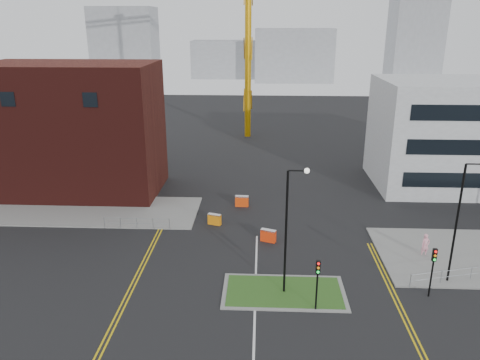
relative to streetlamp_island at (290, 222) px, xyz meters
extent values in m
cube|color=slate|center=(-22.22, 14.00, -5.35)|extent=(28.00, 8.00, 0.12)
cube|color=slate|center=(-0.22, 0.00, -5.37)|extent=(8.60, 4.60, 0.08)
cube|color=#294C19|center=(-0.22, 0.00, -5.35)|extent=(8.00, 4.00, 0.12)
cube|color=#411310|center=(-22.22, 20.00, 1.59)|extent=(18.00, 10.00, 14.00)
cube|color=black|center=(-26.22, 14.98, 5.59)|extent=(1.40, 0.10, 1.40)
cube|color=black|center=(-18.22, 14.98, 5.59)|extent=(1.40, 0.10, 1.40)
cylinder|color=orange|center=(-4.22, 47.00, 13.13)|extent=(1.00, 1.00, 37.09)
cylinder|color=black|center=(-0.22, 0.00, -0.91)|extent=(0.16, 0.16, 9.00)
cylinder|color=black|center=(0.38, 0.00, 3.59)|extent=(1.20, 0.10, 0.10)
sphere|color=silver|center=(0.98, 0.00, 3.59)|extent=(0.36, 0.36, 0.36)
cylinder|color=black|center=(11.78, 2.00, -0.91)|extent=(0.16, 0.16, 9.00)
cylinder|color=black|center=(12.38, 2.00, 3.59)|extent=(1.20, 0.10, 0.10)
cylinder|color=black|center=(1.78, -2.00, -3.91)|extent=(0.12, 0.12, 3.00)
cube|color=black|center=(1.78, -2.00, -2.21)|extent=(0.28, 0.22, 0.90)
sphere|color=red|center=(1.78, -2.13, -1.91)|extent=(0.18, 0.18, 0.18)
sphere|color=orange|center=(1.78, -2.13, -2.21)|extent=(0.18, 0.18, 0.18)
sphere|color=#0CCC33|center=(1.78, -2.13, -2.51)|extent=(0.18, 0.18, 0.18)
cylinder|color=black|center=(9.78, 0.00, -3.91)|extent=(0.12, 0.12, 3.00)
cube|color=black|center=(9.78, 0.00, -2.21)|extent=(0.28, 0.22, 0.90)
sphere|color=red|center=(9.78, -0.13, -1.91)|extent=(0.18, 0.18, 0.18)
sphere|color=orange|center=(9.78, -0.13, -2.21)|extent=(0.18, 0.18, 0.18)
sphere|color=#0CCC33|center=(9.78, -0.13, -2.51)|extent=(0.18, 0.18, 0.18)
cylinder|color=gray|center=(-13.22, 10.00, -4.36)|extent=(6.00, 0.04, 0.04)
cylinder|color=gray|center=(-13.22, 10.00, -4.86)|extent=(6.00, 0.04, 0.04)
cylinder|color=gray|center=(-16.22, 10.00, -4.86)|extent=(0.05, 0.05, 1.10)
cylinder|color=gray|center=(-10.22, 10.00, -4.86)|extent=(0.05, 0.05, 1.10)
cylinder|color=gray|center=(8.78, 1.00, -4.86)|extent=(0.05, 0.05, 1.10)
cube|color=silver|center=(-2.22, -6.00, -5.41)|extent=(0.15, 30.00, 0.01)
cube|color=gold|center=(-11.22, 2.00, -5.41)|extent=(0.12, 24.00, 0.01)
cube|color=gold|center=(-10.92, 2.00, -5.41)|extent=(0.12, 24.00, 0.01)
cube|color=gold|center=(7.28, -2.00, -5.41)|extent=(0.12, 20.00, 0.01)
cube|color=gold|center=(7.58, -2.00, -5.41)|extent=(0.12, 20.00, 0.01)
cube|color=gray|center=(-42.22, 112.00, 5.59)|extent=(18.00, 12.00, 22.00)
cube|color=gray|center=(7.78, 122.00, 2.59)|extent=(24.00, 12.00, 16.00)
cube|color=gray|center=(42.78, 117.00, 8.59)|extent=(14.00, 12.00, 28.00)
cube|color=gray|center=(-10.22, 132.00, 0.59)|extent=(30.00, 12.00, 12.00)
imported|color=#F8A0B3|center=(11.36, 5.90, -4.44)|extent=(0.80, 0.62, 1.95)
cube|color=#EF430D|center=(-3.85, 16.00, -4.85)|extent=(1.37, 0.51, 1.12)
cube|color=silver|center=(-3.85, 16.00, -4.34)|extent=(1.37, 0.51, 0.13)
cube|color=orange|center=(-6.22, 11.35, -4.90)|extent=(1.30, 0.78, 1.03)
cube|color=silver|center=(-6.22, 11.35, -4.44)|extent=(1.30, 0.78, 0.12)
cube|color=#FF390E|center=(-1.23, 8.00, -4.87)|extent=(1.38, 0.87, 1.09)
cube|color=silver|center=(-1.23, 8.00, -4.38)|extent=(1.38, 0.87, 0.13)
camera|label=1|loc=(-1.98, -28.64, 12.66)|focal=35.00mm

